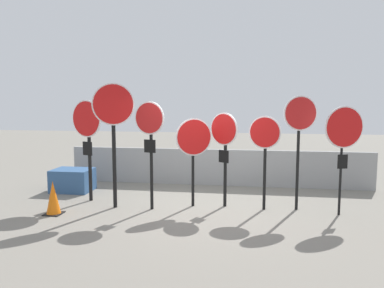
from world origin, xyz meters
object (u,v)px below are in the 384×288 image
(storage_crate, at_px, (73,180))
(stop_sign_0, at_px, (87,130))
(stop_sign_2, at_px, (150,132))
(stop_sign_7, at_px, (344,134))
(stop_sign_4, at_px, (224,141))
(stop_sign_5, at_px, (265,141))
(stop_sign_1, at_px, (114,120))
(traffic_cone_0, at_px, (53,198))
(stop_sign_3, at_px, (194,143))
(stop_sign_6, at_px, (300,125))

(storage_crate, bearing_deg, stop_sign_0, -45.83)
(stop_sign_0, height_order, stop_sign_2, stop_sign_0)
(stop_sign_0, xyz_separation_m, stop_sign_7, (5.59, -0.29, 0.02))
(stop_sign_4, bearing_deg, stop_sign_5, 24.85)
(stop_sign_1, xyz_separation_m, storage_crate, (-1.66, 1.33, -1.66))
(stop_sign_1, xyz_separation_m, traffic_cone_0, (-1.11, -0.64, -1.60))
(stop_sign_3, distance_m, traffic_cone_0, 3.17)
(stop_sign_4, bearing_deg, storage_crate, -159.13)
(stop_sign_2, relative_size, stop_sign_4, 1.12)
(stop_sign_5, distance_m, stop_sign_6, 0.81)
(stop_sign_1, bearing_deg, traffic_cone_0, -176.07)
(stop_sign_0, height_order, stop_sign_5, stop_sign_0)
(stop_sign_0, bearing_deg, stop_sign_1, -9.42)
(stop_sign_3, distance_m, stop_sign_6, 2.29)
(stop_sign_1, bearing_deg, stop_sign_2, -26.65)
(stop_sign_0, distance_m, stop_sign_1, 0.98)
(stop_sign_2, relative_size, traffic_cone_0, 3.33)
(stop_sign_0, distance_m, traffic_cone_0, 1.75)
(stop_sign_1, height_order, stop_sign_2, stop_sign_1)
(stop_sign_7, bearing_deg, storage_crate, 149.00)
(stop_sign_1, distance_m, stop_sign_7, 4.78)
(stop_sign_4, height_order, traffic_cone_0, stop_sign_4)
(stop_sign_7, height_order, storage_crate, stop_sign_7)
(traffic_cone_0, xyz_separation_m, storage_crate, (-0.55, 1.97, -0.06))
(stop_sign_2, bearing_deg, stop_sign_6, 23.65)
(traffic_cone_0, bearing_deg, stop_sign_4, 17.63)
(stop_sign_0, distance_m, storage_crate, 1.83)
(stop_sign_5, bearing_deg, stop_sign_1, -157.39)
(stop_sign_1, relative_size, storage_crate, 2.75)
(stop_sign_6, height_order, storage_crate, stop_sign_6)
(storage_crate, bearing_deg, stop_sign_6, -9.10)
(stop_sign_0, height_order, stop_sign_7, stop_sign_0)
(stop_sign_0, distance_m, stop_sign_7, 5.59)
(stop_sign_4, xyz_separation_m, stop_sign_6, (1.59, -0.03, 0.36))
(stop_sign_3, height_order, stop_sign_7, stop_sign_7)
(stop_sign_0, height_order, stop_sign_4, stop_sign_0)
(stop_sign_2, xyz_separation_m, stop_sign_3, (0.88, 0.38, -0.25))
(stop_sign_1, bearing_deg, stop_sign_6, -19.71)
(stop_sign_0, xyz_separation_m, traffic_cone_0, (-0.29, -1.10, -1.32))
(stop_sign_2, relative_size, stop_sign_5, 1.15)
(storage_crate, bearing_deg, traffic_cone_0, -74.44)
(stop_sign_6, bearing_deg, traffic_cone_0, 175.06)
(stop_sign_3, xyz_separation_m, stop_sign_7, (3.08, -0.20, 0.25))
(stop_sign_0, relative_size, stop_sign_4, 1.13)
(stop_sign_4, bearing_deg, stop_sign_3, -139.22)
(stop_sign_2, xyz_separation_m, traffic_cone_0, (-1.92, -0.63, -1.34))
(stop_sign_0, xyz_separation_m, stop_sign_6, (4.76, -0.03, 0.17))
(stop_sign_1, distance_m, stop_sign_2, 0.84)
(stop_sign_1, bearing_deg, stop_sign_3, -13.58)
(stop_sign_0, height_order, stop_sign_6, stop_sign_6)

